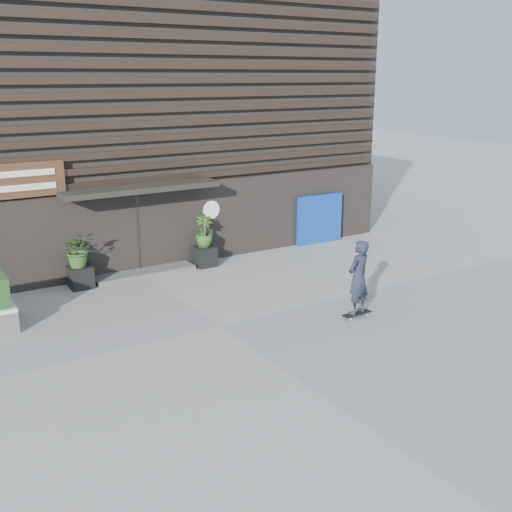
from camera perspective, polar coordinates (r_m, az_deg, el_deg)
ground at (r=14.42m, az=-3.33°, el=-6.48°), size 80.00×80.00×0.00m
entrance_step at (r=18.33m, az=-10.29°, el=-1.48°), size 3.00×0.80×0.12m
planter_pot_left at (r=17.51m, az=-15.84°, el=-1.88°), size 0.60×0.60×0.60m
bamboo_left at (r=17.29m, az=-16.04°, el=0.58°), size 0.86×0.75×0.96m
planter_pot_right at (r=18.83m, az=-4.74°, el=-0.02°), size 0.60×0.60×0.60m
bamboo_right at (r=18.63m, az=-4.79°, el=2.28°), size 0.54×0.54×0.96m
blue_tarp at (r=21.34m, az=5.86°, el=3.40°), size 1.80×0.18×1.68m
building at (r=22.62m, az=-16.03°, el=11.67°), size 18.00×11.00×8.00m
skateboarder at (r=14.80m, az=9.42°, el=-1.98°), size 0.78×0.58×1.90m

